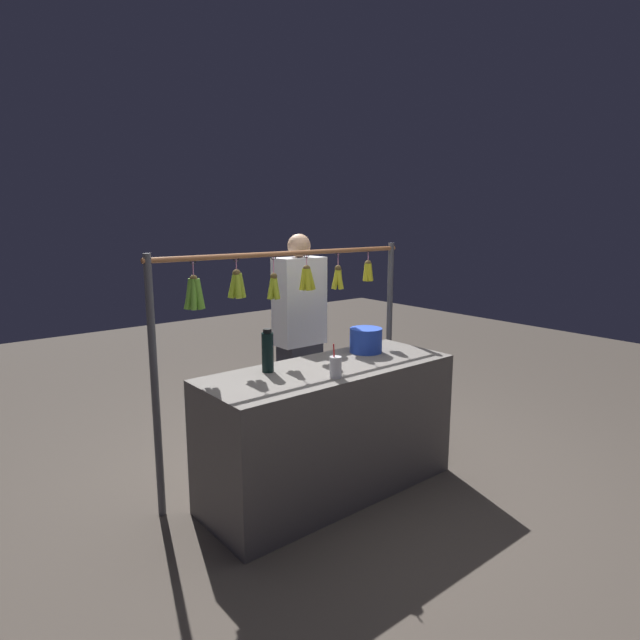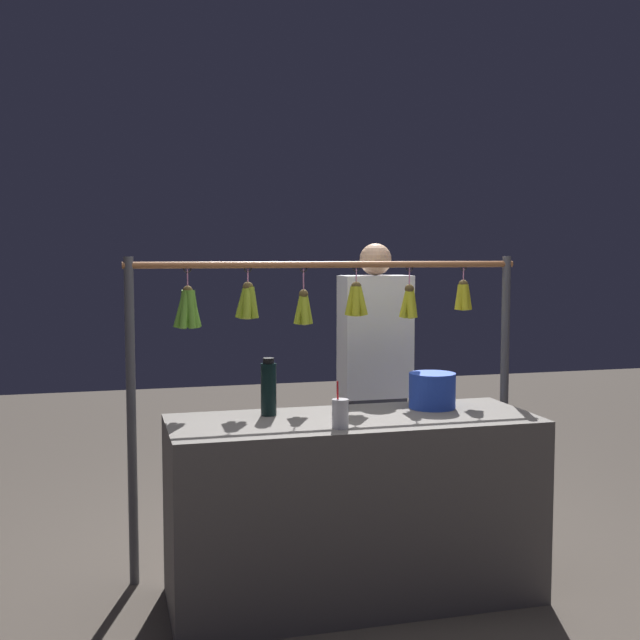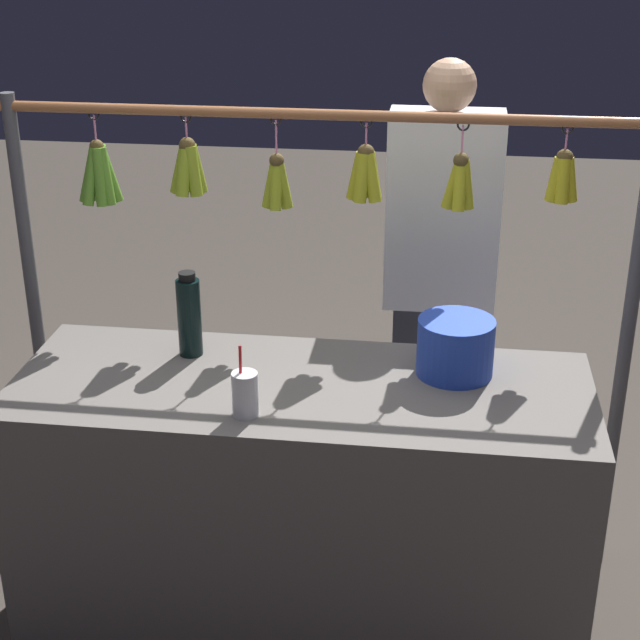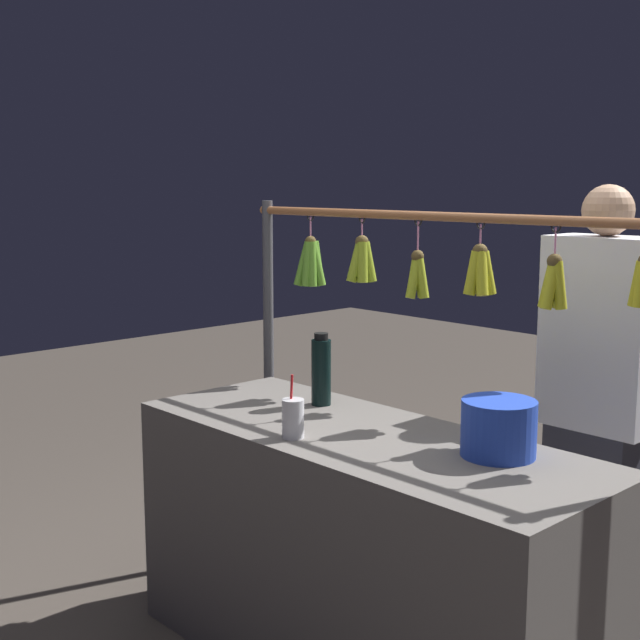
% 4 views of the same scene
% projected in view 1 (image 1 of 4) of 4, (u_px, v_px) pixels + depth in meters
% --- Properties ---
extents(ground_plane, '(12.00, 12.00, 0.00)m').
position_uv_depth(ground_plane, '(329.00, 490.00, 3.47)').
color(ground_plane, '#494039').
extents(market_counter, '(1.65, 0.62, 0.83)m').
position_uv_depth(market_counter, '(329.00, 430.00, 3.39)').
color(market_counter, '#66605B').
rests_on(market_counter, ground).
extents(display_rack, '(1.97, 0.12, 1.54)m').
position_uv_depth(display_rack, '(286.00, 311.00, 3.54)').
color(display_rack, '#4C4C51').
rests_on(display_rack, ground).
extents(water_bottle, '(0.07, 0.07, 0.26)m').
position_uv_depth(water_bottle, '(268.00, 351.00, 3.18)').
color(water_bottle, black).
rests_on(water_bottle, market_counter).
extents(blue_bucket, '(0.22, 0.22, 0.17)m').
position_uv_depth(blue_bucket, '(366.00, 340.00, 3.66)').
color(blue_bucket, blue).
rests_on(blue_bucket, market_counter).
extents(drink_cup, '(0.07, 0.07, 0.20)m').
position_uv_depth(drink_cup, '(336.00, 367.00, 3.08)').
color(drink_cup, silver).
rests_on(drink_cup, market_counter).
extents(vendor_person, '(0.38, 0.21, 1.61)m').
position_uv_depth(vendor_person, '(300.00, 340.00, 4.16)').
color(vendor_person, '#2D2D38').
rests_on(vendor_person, ground).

